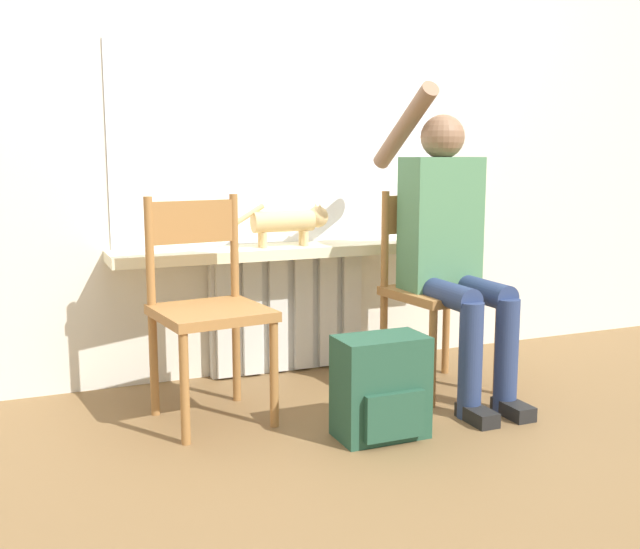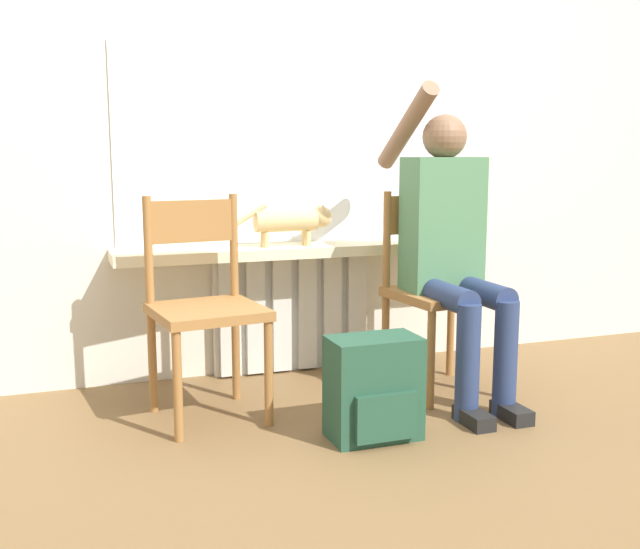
% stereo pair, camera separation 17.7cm
% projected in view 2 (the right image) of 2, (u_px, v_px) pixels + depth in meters
% --- Properties ---
extents(ground_plane, '(12.00, 12.00, 0.00)m').
position_uv_depth(ground_plane, '(389.00, 454.00, 2.74)').
color(ground_plane, brown).
extents(wall_with_window, '(7.00, 0.06, 2.70)m').
position_uv_depth(wall_with_window, '(286.00, 99.00, 3.67)').
color(wall_with_window, silver).
rests_on(wall_with_window, ground_plane).
extents(radiator, '(0.80, 0.08, 0.60)m').
position_uv_depth(radiator, '(293.00, 312.00, 3.76)').
color(radiator, silver).
rests_on(radiator, ground_plane).
extents(windowsill, '(1.76, 0.29, 0.05)m').
position_uv_depth(windowsill, '(298.00, 250.00, 3.62)').
color(windowsill, beige).
rests_on(windowsill, radiator).
extents(window_glass, '(1.69, 0.01, 0.94)m').
position_uv_depth(window_glass, '(289.00, 147.00, 3.67)').
color(window_glass, white).
rests_on(window_glass, windowsill).
extents(chair_left, '(0.47, 0.47, 0.92)m').
position_uv_depth(chair_left, '(204.00, 303.00, 3.07)').
color(chair_left, '#9E6B38').
rests_on(chair_left, ground_plane).
extents(chair_right, '(0.47, 0.47, 0.92)m').
position_uv_depth(chair_right, '(437.00, 288.00, 3.43)').
color(chair_right, '#9E6B38').
rests_on(chair_right, ground_plane).
extents(person, '(0.36, 0.95, 1.40)m').
position_uv_depth(person, '(451.00, 241.00, 3.30)').
color(person, navy).
rests_on(person, ground_plane).
extents(cat, '(0.51, 0.10, 0.21)m').
position_uv_depth(cat, '(294.00, 220.00, 3.56)').
color(cat, '#DBB77A').
rests_on(cat, windowsill).
extents(backpack, '(0.35, 0.23, 0.40)m').
position_uv_depth(backpack, '(374.00, 389.00, 2.87)').
color(backpack, '#234C38').
rests_on(backpack, ground_plane).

